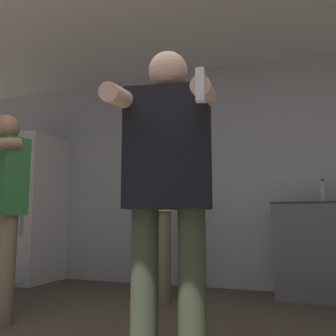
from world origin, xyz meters
name	(u,v)px	position (x,y,z in m)	size (l,w,h in m)	color
wall_back	(226,174)	(0.00, 3.23, 1.27)	(7.00, 0.06, 2.55)	#B2B7BC
refrigerator	(30,208)	(-2.43, 2.84, 0.90)	(0.65, 0.75, 1.80)	white
bottle_amber_bourbon	(323,193)	(1.01, 2.96, 1.01)	(0.06, 0.06, 0.23)	silver
person_woman_foreground	(168,182)	(0.20, 0.67, 0.93)	(0.53, 0.50, 1.60)	#38422D
person_man_side	(0,198)	(-1.36, 1.24, 0.92)	(0.56, 0.57, 1.57)	#75664C
person_spectator_back	(154,201)	(-0.51, 2.27, 0.92)	(0.49, 0.52, 1.67)	#75664C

